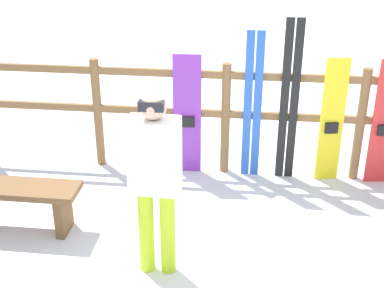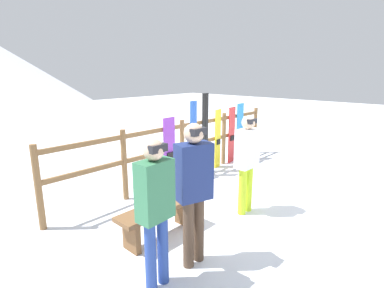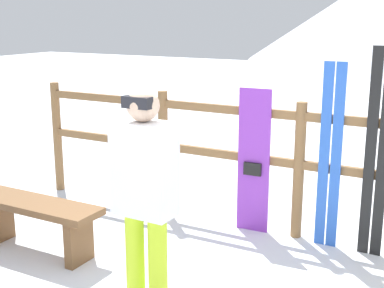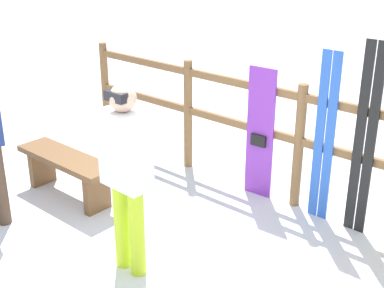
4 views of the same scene
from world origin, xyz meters
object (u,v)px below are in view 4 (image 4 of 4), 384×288
at_px(bench, 67,167).
at_px(snowboard_purple, 260,134).
at_px(person_white, 126,168).
at_px(ski_pair_blue, 324,138).
at_px(ski_pair_black, 365,141).

distance_m(bench, snowboard_purple, 2.02).
bearing_deg(bench, person_white, -17.44).
height_order(person_white, ski_pair_blue, ski_pair_blue).
distance_m(bench, ski_pair_blue, 2.61).
bearing_deg(ski_pair_blue, bench, -148.10).
bearing_deg(snowboard_purple, ski_pair_blue, 0.28).
distance_m(person_white, ski_pair_black, 2.13).
xyz_separation_m(ski_pair_blue, ski_pair_black, (0.39, 0.00, 0.07)).
bearing_deg(snowboard_purple, bench, -137.31).
bearing_deg(person_white, bench, 162.56).
relative_size(person_white, snowboard_purple, 1.16).
bearing_deg(bench, snowboard_purple, 42.69).
relative_size(person_white, ski_pair_blue, 0.96).
bearing_deg(person_white, ski_pair_black, 58.30).
distance_m(person_white, ski_pair_blue, 1.95).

